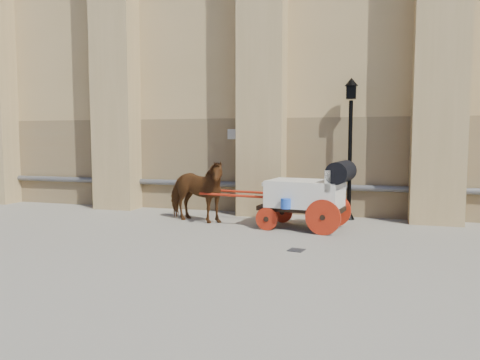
% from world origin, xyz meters
% --- Properties ---
extents(ground, '(90.00, 90.00, 0.00)m').
position_xyz_m(ground, '(0.00, 0.00, 0.00)').
color(ground, slate).
rests_on(ground, ground).
extents(horse, '(2.26, 1.45, 1.76)m').
position_xyz_m(horse, '(-2.51, 1.91, 0.88)').
color(horse, '#5C3518').
rests_on(horse, ground).
extents(carriage, '(4.23, 1.68, 1.80)m').
position_xyz_m(carriage, '(0.75, 1.75, 0.97)').
color(carriage, black).
rests_on(carriage, ground).
extents(street_lamp, '(0.38, 0.38, 4.10)m').
position_xyz_m(street_lamp, '(1.64, 3.55, 2.19)').
color(street_lamp, black).
rests_on(street_lamp, ground).
extents(drain_grate_near, '(0.38, 0.38, 0.01)m').
position_xyz_m(drain_grate_near, '(0.80, -0.64, 0.01)').
color(drain_grate_near, black).
rests_on(drain_grate_near, ground).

